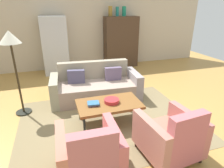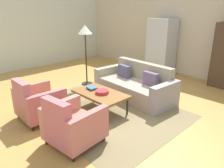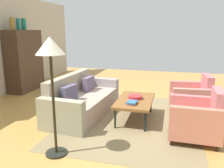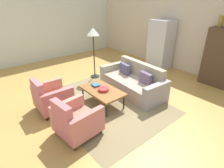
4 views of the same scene
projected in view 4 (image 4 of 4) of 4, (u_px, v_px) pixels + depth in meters
The scene contains 13 objects.
ground_plane at pixel (113, 102), 5.06m from camera, with size 11.57×11.57×0.00m, color #B68843.
wall_back at pixel (191, 34), 6.58m from camera, with size 9.64×0.12×2.80m, color beige.
wall_left at pixel (40, 28), 7.78m from camera, with size 0.12×7.34×2.80m, color silver.
area_rug at pixel (104, 103), 5.00m from camera, with size 3.40×2.60×0.01m, color olive.
couch at pixel (134, 82), 5.53m from camera, with size 2.16×1.04×0.86m.
coffee_table at pixel (102, 91), 4.80m from camera, with size 1.20×0.70×0.43m.
armchair_left at pixel (51, 98), 4.56m from camera, with size 0.81×0.81×0.88m.
armchair_right at pixel (75, 121), 3.73m from camera, with size 0.88×0.88×0.88m.
fruit_bowl at pixel (104, 89), 4.73m from camera, with size 0.28×0.28×0.07m, color #B12C30.
book_stack at pixel (96, 85), 4.99m from camera, with size 0.24×0.21×0.05m.
vase_tall at pixel (221, 21), 5.42m from camera, with size 0.13×0.13×0.33m, color olive.
refrigerator at pixel (161, 45), 7.15m from camera, with size 0.80×0.73×1.85m.
floor_lamp at pixel (93, 36), 6.00m from camera, with size 0.40×0.40×1.72m.
Camera 4 is at (3.32, -2.80, 2.65)m, focal length 29.38 mm.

